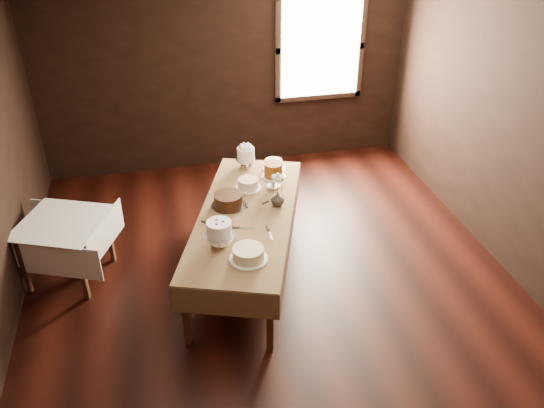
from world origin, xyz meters
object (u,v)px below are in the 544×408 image
at_px(cake_chocolate, 228,201).
at_px(cake_server_c, 244,200).
at_px(cake_server_e, 215,226).
at_px(cake_server_a, 247,228).
at_px(side_table, 63,228).
at_px(cake_server_d, 274,199).
at_px(cake_caramel, 273,177).
at_px(cake_speckled, 273,165).
at_px(display_table, 246,218).
at_px(cake_swirl, 220,235).
at_px(flower_vase, 278,199).
at_px(cake_meringue, 246,158).
at_px(cake_cream, 248,254).
at_px(cake_server_b, 271,235).
at_px(cake_lattice, 248,185).

relative_size(cake_chocolate, cake_server_c, 1.71).
bearing_deg(cake_server_e, cake_server_a, 26.87).
xyz_separation_m(side_table, cake_server_c, (1.85, -0.08, 0.13)).
height_order(cake_server_a, cake_server_d, same).
distance_m(side_table, cake_caramel, 2.23).
relative_size(cake_speckled, cake_server_a, 1.09).
bearing_deg(display_table, cake_caramel, 49.99).
distance_m(cake_caramel, cake_chocolate, 0.61).
distance_m(cake_caramel, cake_swirl, 1.19).
distance_m(display_table, flower_vase, 0.38).
height_order(display_table, cake_speckled, cake_speckled).
bearing_deg(cake_server_a, cake_meringue, 94.40).
relative_size(display_table, cake_meringue, 10.02).
height_order(display_table, cake_cream, cake_cream).
xyz_separation_m(cake_chocolate, cake_server_e, (-0.19, -0.34, -0.06)).
relative_size(side_table, cake_server_a, 4.41).
distance_m(cake_server_d, cake_server_e, 0.77).
distance_m(cake_meringue, cake_chocolate, 0.87).
height_order(cake_meringue, cake_server_b, cake_meringue).
xyz_separation_m(cake_swirl, cake_server_c, (0.36, 0.74, -0.11)).
xyz_separation_m(cake_server_b, cake_server_e, (-0.49, 0.27, 0.00)).
height_order(cake_server_a, cake_server_e, same).
bearing_deg(flower_vase, side_table, 173.42).
bearing_deg(cake_speckled, cake_server_b, -104.14).
xyz_separation_m(side_table, cake_speckled, (2.30, 0.51, 0.19)).
bearing_deg(cake_server_d, cake_server_b, -135.89).
xyz_separation_m(display_table, cake_chocolate, (-0.15, 0.18, 0.12)).
xyz_separation_m(cake_meringue, cake_chocolate, (-0.33, -0.80, -0.05)).
xyz_separation_m(cake_caramel, cake_server_e, (-0.72, -0.63, -0.13)).
relative_size(cake_cream, cake_server_b, 1.51).
distance_m(cake_server_b, cake_server_c, 0.71).
xyz_separation_m(cake_caramel, cake_cream, (-0.51, -1.21, -0.07)).
bearing_deg(cake_meringue, cake_caramel, -68.58).
distance_m(cake_speckled, cake_cream, 1.71).
distance_m(side_table, cake_meringue, 2.12).
relative_size(cake_lattice, cake_server_c, 1.31).
height_order(cake_caramel, cake_chocolate, cake_caramel).
xyz_separation_m(cake_meringue, cake_server_d, (0.15, -0.77, -0.11)).
bearing_deg(cake_server_d, cake_cream, -145.54).
bearing_deg(cake_lattice, cake_server_c, -111.16).
distance_m(display_table, cake_caramel, 0.63).
xyz_separation_m(cake_speckled, cake_lattice, (-0.36, -0.36, -0.01)).
height_order(cake_swirl, cake_server_d, cake_swirl).
bearing_deg(cake_lattice, side_table, -175.57).
bearing_deg(cake_cream, cake_server_c, 81.74).
distance_m(cake_speckled, cake_server_b, 1.33).
relative_size(cake_swirl, flower_vase, 2.04).
bearing_deg(cake_chocolate, cake_swirl, -105.50).
distance_m(cake_lattice, cake_chocolate, 0.41).
xyz_separation_m(cake_lattice, cake_chocolate, (-0.27, -0.31, 0.02)).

